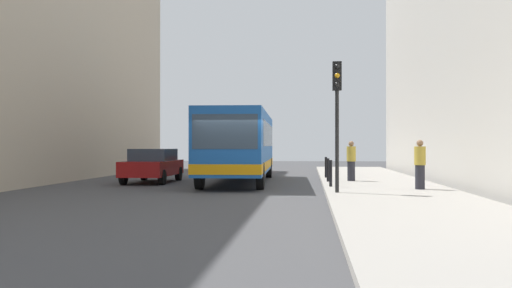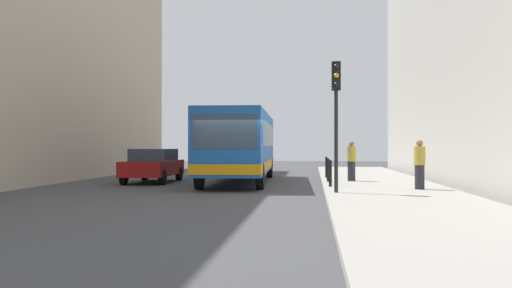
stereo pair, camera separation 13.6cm
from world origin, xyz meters
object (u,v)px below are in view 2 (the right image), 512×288
object	(u,v)px
car_behind_bus	(249,159)
bollard_near	(330,173)
car_beside_bus	(153,165)
bollard_far	(326,167)
bollard_mid	(328,170)
pedestrian_mid_sidewalk	(351,161)
traffic_light	(336,101)
pedestrian_near_signal	(420,165)
bus	(240,143)

from	to	relation	value
car_behind_bus	bollard_near	distance (m)	14.86
car_beside_bus	bollard_far	bearing A→B (deg)	-166.92
bollard_mid	pedestrian_mid_sidewalk	size ratio (longest dim) A/B	0.57
traffic_light	pedestrian_near_signal	distance (m)	3.85
bus	pedestrian_near_signal	distance (m)	8.58
pedestrian_mid_sidewalk	bus	bearing A→B (deg)	-129.29
car_behind_bus	traffic_light	bearing A→B (deg)	103.05
bus	bollard_far	xyz separation A→B (m)	(3.81, 1.46, -1.10)
bollard_mid	pedestrian_mid_sidewalk	world-z (taller)	pedestrian_mid_sidewalk
bus	car_beside_bus	xyz separation A→B (m)	(-3.82, -0.36, -0.94)
bollard_far	traffic_light	bearing A→B (deg)	-89.31
car_beside_bus	bollard_near	bearing A→B (deg)	152.53
traffic_light	bollard_far	xyz separation A→B (m)	(-0.10, 8.30, -2.38)
bus	pedestrian_near_signal	size ratio (longest dim) A/B	6.65
bollard_near	bollard_far	bearing A→B (deg)	90.00
bus	traffic_light	world-z (taller)	traffic_light
car_beside_bus	bollard_mid	size ratio (longest dim) A/B	4.64
bollard_mid	pedestrian_near_signal	xyz separation A→B (m)	(2.95, -3.82, 0.36)
bollard_far	pedestrian_mid_sidewalk	distance (m)	2.57
bollard_mid	bollard_far	world-z (taller)	same
car_behind_bus	bollard_mid	xyz separation A→B (m)	(4.56, -11.28, -0.16)
car_behind_bus	traffic_light	size ratio (longest dim) A/B	1.09
car_behind_bus	bollard_mid	size ratio (longest dim) A/B	4.71
bollard_mid	pedestrian_near_signal	distance (m)	4.84
pedestrian_mid_sidewalk	car_behind_bus	bearing A→B (deg)	178.53
bollard_near	car_behind_bus	bearing A→B (deg)	107.85
bollard_near	bollard_far	size ratio (longest dim) A/B	1.00
bus	traffic_light	distance (m)	7.99
car_beside_bus	bollard_near	distance (m)	8.58
bollard_far	pedestrian_mid_sidewalk	size ratio (longest dim) A/B	0.57
bollard_far	pedestrian_mid_sidewalk	bearing A→B (deg)	-67.46
bus	pedestrian_mid_sidewalk	bearing A→B (deg)	167.62
car_beside_bus	pedestrian_near_signal	distance (m)	11.65
car_beside_bus	bollard_near	size ratio (longest dim) A/B	4.64
bollard_near	pedestrian_mid_sidewalk	distance (m)	3.54
traffic_light	pedestrian_mid_sidewalk	size ratio (longest dim) A/B	2.46
bus	bollard_mid	bearing A→B (deg)	157.94
car_behind_bus	bollard_near	bearing A→B (deg)	105.34
car_behind_bus	bollard_near	xyz separation A→B (m)	(4.56, -14.15, -0.16)
car_beside_bus	pedestrian_mid_sidewalk	distance (m)	8.63
bus	car_beside_bus	distance (m)	3.95
bollard_far	pedestrian_near_signal	size ratio (longest dim) A/B	0.57
bus	car_beside_bus	world-z (taller)	bus
pedestrian_near_signal	pedestrian_mid_sidewalk	distance (m)	4.76
bollard_mid	pedestrian_near_signal	world-z (taller)	pedestrian_near_signal
car_beside_bus	traffic_light	distance (m)	10.34
car_beside_bus	traffic_light	size ratio (longest dim) A/B	1.08
car_beside_bus	pedestrian_mid_sidewalk	world-z (taller)	pedestrian_mid_sidewalk
bus	bollard_mid	xyz separation A→B (m)	(3.81, -1.41, -1.10)
car_behind_bus	bollard_near	size ratio (longest dim) A/B	4.71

